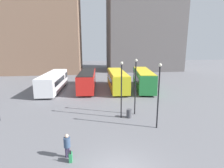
% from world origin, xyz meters
% --- Properties ---
extents(building_block_right, '(20.86, 12.05, 31.04)m').
position_xyz_m(building_block_right, '(14.43, 43.95, 15.52)').
color(building_block_right, '#5B5656').
rests_on(building_block_right, ground_plane).
extents(bus_0, '(3.01, 10.78, 2.81)m').
position_xyz_m(bus_0, '(-7.25, 20.24, 1.53)').
color(bus_0, silver).
rests_on(bus_0, ground_plane).
extents(bus_1, '(3.01, 10.83, 2.92)m').
position_xyz_m(bus_1, '(-1.93, 20.64, 1.60)').
color(bus_1, red).
rests_on(bus_1, ground_plane).
extents(bus_2, '(2.84, 10.41, 2.96)m').
position_xyz_m(bus_2, '(2.94, 19.93, 1.61)').
color(bus_2, gold).
rests_on(bus_2, ground_plane).
extents(bus_3, '(4.19, 10.99, 3.08)m').
position_xyz_m(bus_3, '(7.27, 19.74, 1.67)').
color(bus_3, '#237A38').
rests_on(bus_3, ground_plane).
extents(traveler, '(0.41, 0.41, 1.58)m').
position_xyz_m(traveler, '(-2.95, 2.21, 0.94)').
color(traveler, '#382D4C').
rests_on(traveler, ground_plane).
extents(suitcase, '(0.19, 0.36, 0.83)m').
position_xyz_m(suitcase, '(-2.71, 1.75, 0.29)').
color(suitcase, '#28844C').
rests_on(suitcase, ground_plane).
extents(lamp_post_0, '(0.28, 0.28, 5.68)m').
position_xyz_m(lamp_post_0, '(3.06, 8.77, 3.34)').
color(lamp_post_0, black).
rests_on(lamp_post_0, ground_plane).
extents(lamp_post_1, '(0.28, 0.28, 5.56)m').
position_xyz_m(lamp_post_1, '(4.17, 5.48, 3.28)').
color(lamp_post_1, black).
rests_on(lamp_post_1, ground_plane).
extents(lamp_post_2, '(0.28, 0.28, 5.51)m').
position_xyz_m(lamp_post_2, '(1.50, 8.03, 3.25)').
color(lamp_post_2, black).
rests_on(lamp_post_2, ground_plane).
extents(trash_bin, '(0.52, 0.52, 0.85)m').
position_xyz_m(trash_bin, '(2.29, 7.96, 0.42)').
color(trash_bin, '#47474C').
rests_on(trash_bin, ground_plane).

